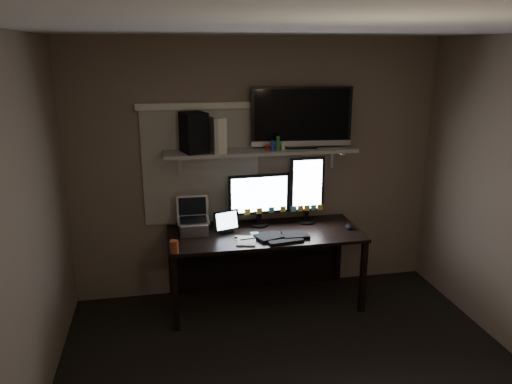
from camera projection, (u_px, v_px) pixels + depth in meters
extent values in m
plane|color=silver|center=(319.00, 28.00, 2.83)|extent=(3.60, 3.60, 0.00)
plane|color=#776855|center=(257.00, 169.00, 4.88)|extent=(3.60, 0.00, 3.60)
plane|color=#776855|center=(10.00, 255.00, 2.85)|extent=(0.00, 3.60, 3.60)
cube|color=#B5B2A3|center=(201.00, 167.00, 4.75)|extent=(1.10, 0.02, 1.10)
cube|color=black|center=(265.00, 234.00, 4.67)|extent=(1.80, 0.75, 0.03)
cube|color=black|center=(258.00, 255.00, 5.11)|extent=(1.80, 0.02, 0.70)
cube|color=black|center=(175.00, 294.00, 4.30)|extent=(0.05, 0.05, 0.70)
cube|color=black|center=(363.00, 277.00, 4.62)|extent=(0.05, 0.05, 0.70)
cube|color=black|center=(173.00, 262.00, 4.93)|extent=(0.05, 0.05, 0.70)
cube|color=black|center=(338.00, 250.00, 5.25)|extent=(0.05, 0.05, 0.70)
cube|color=#A7A6A2|center=(261.00, 151.00, 4.65)|extent=(1.80, 0.35, 0.03)
cube|color=black|center=(259.00, 200.00, 4.79)|extent=(0.60, 0.09, 0.52)
cube|color=black|center=(307.00, 190.00, 4.85)|extent=(0.34, 0.06, 0.67)
cube|color=black|center=(282.00, 236.00, 4.53)|extent=(0.51, 0.26, 0.03)
ellipsoid|color=black|center=(349.00, 227.00, 4.76)|extent=(0.09, 0.12, 0.04)
cube|color=beige|center=(247.00, 241.00, 4.44)|extent=(0.22, 0.27, 0.01)
cube|color=black|center=(227.00, 222.00, 4.63)|extent=(0.27, 0.17, 0.22)
cube|color=black|center=(196.00, 215.00, 4.78)|extent=(0.20, 0.10, 0.25)
cube|color=silver|center=(193.00, 217.00, 4.59)|extent=(0.29, 0.24, 0.33)
cylinder|color=#8F381A|center=(174.00, 247.00, 4.19)|extent=(0.09, 0.09, 0.11)
cube|color=black|center=(301.00, 118.00, 4.67)|extent=(0.96, 0.26, 0.57)
cube|color=silver|center=(217.00, 134.00, 4.51)|extent=(0.15, 0.28, 0.32)
cube|color=black|center=(194.00, 133.00, 4.47)|extent=(0.26, 0.29, 0.36)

